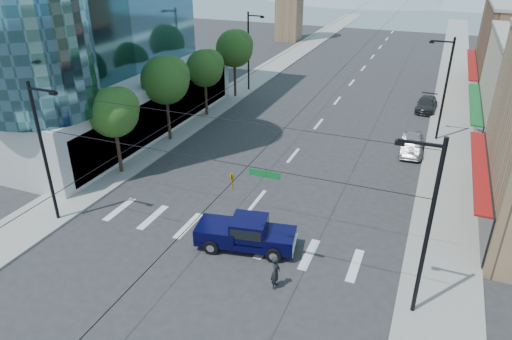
{
  "coord_description": "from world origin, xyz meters",
  "views": [
    {
      "loc": [
        10.12,
        -19.04,
        15.74
      ],
      "look_at": [
        0.44,
        4.73,
        3.0
      ],
      "focal_mm": 32.0,
      "sensor_mm": 36.0,
      "label": 1
    }
  ],
  "objects_px": {
    "pedestrian": "(276,272)",
    "parked_car_far": "(427,104)",
    "pickup_truck": "(245,233)",
    "parked_car_near": "(412,144)",
    "parked_car_mid": "(410,146)"
  },
  "relations": [
    {
      "from": "pedestrian",
      "to": "parked_car_near",
      "type": "xyz_separation_m",
      "value": [
        4.84,
        20.16,
        -0.14
      ]
    },
    {
      "from": "pedestrian",
      "to": "parked_car_near",
      "type": "bearing_deg",
      "value": -21.34
    },
    {
      "from": "parked_car_near",
      "to": "pedestrian",
      "type": "bearing_deg",
      "value": -105.82
    },
    {
      "from": "pickup_truck",
      "to": "parked_car_mid",
      "type": "xyz_separation_m",
      "value": [
        7.47,
        17.34,
        -0.32
      ]
    },
    {
      "from": "pickup_truck",
      "to": "parked_car_far",
      "type": "bearing_deg",
      "value": 64.56
    },
    {
      "from": "pedestrian",
      "to": "parked_car_far",
      "type": "height_order",
      "value": "pedestrian"
    },
    {
      "from": "pedestrian",
      "to": "parked_car_far",
      "type": "xyz_separation_m",
      "value": [
        5.25,
        32.03,
        -0.26
      ]
    },
    {
      "from": "parked_car_far",
      "to": "parked_car_mid",
      "type": "bearing_deg",
      "value": -89.52
    },
    {
      "from": "parked_car_near",
      "to": "parked_car_far",
      "type": "distance_m",
      "value": 11.88
    },
    {
      "from": "pickup_truck",
      "to": "parked_car_near",
      "type": "distance_m",
      "value": 19.18
    },
    {
      "from": "pickup_truck",
      "to": "pedestrian",
      "type": "height_order",
      "value": "pickup_truck"
    },
    {
      "from": "parked_car_near",
      "to": "parked_car_mid",
      "type": "relative_size",
      "value": 1.1
    },
    {
      "from": "pedestrian",
      "to": "parked_car_mid",
      "type": "height_order",
      "value": "pedestrian"
    },
    {
      "from": "parked_car_mid",
      "to": "parked_car_far",
      "type": "height_order",
      "value": "parked_car_mid"
    },
    {
      "from": "pickup_truck",
      "to": "pedestrian",
      "type": "distance_m",
      "value": 3.75
    }
  ]
}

